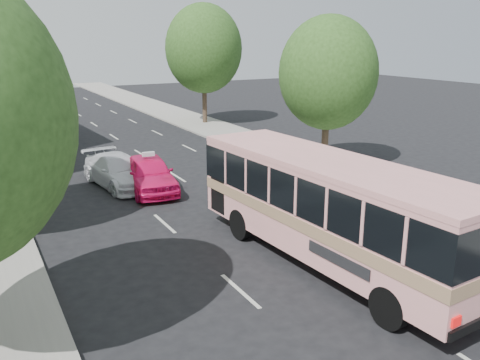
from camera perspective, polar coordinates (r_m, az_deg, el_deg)
ground at (r=16.91m, az=2.45°, el=-8.05°), size 120.00×120.00×0.00m
sidewalk_right at (r=37.71m, az=-2.09°, el=5.49°), size 4.00×90.00×0.12m
tree_right_near at (r=27.06m, az=10.09°, el=12.15°), size 5.10×5.10×7.95m
tree_right_far at (r=40.91m, az=-3.98°, el=14.82°), size 6.00×6.00×9.35m
pink_bus at (r=15.54m, az=9.95°, el=-2.28°), size 3.36×10.60×3.33m
pink_taxi at (r=23.47m, az=-10.14°, el=0.73°), size 2.47×5.00×1.64m
white_pickup at (r=24.59m, az=-13.48°, el=1.01°), size 2.73×5.28×1.46m
tour_coach_front at (r=39.08m, az=-23.45°, el=8.18°), size 3.86×13.99×4.14m
taxi_roof_sign at (r=23.25m, az=-10.25°, el=2.89°), size 0.57×0.24×0.18m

